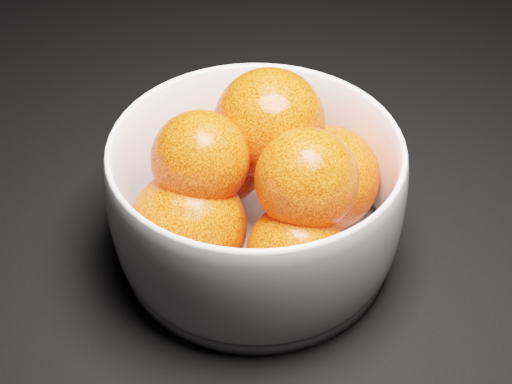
% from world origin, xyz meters
% --- Properties ---
extents(bowl, '(0.20, 0.20, 0.10)m').
position_xyz_m(bowl, '(-0.25, 0.20, 0.05)').
color(bowl, white).
rests_on(bowl, ground).
extents(orange_pile, '(0.15, 0.16, 0.12)m').
position_xyz_m(orange_pile, '(-0.25, 0.20, 0.06)').
color(orange_pile, '#FF420D').
rests_on(orange_pile, bowl).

